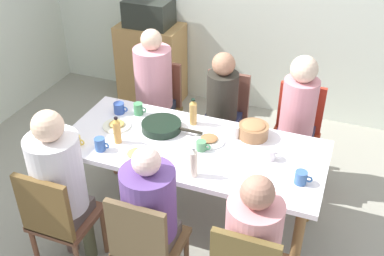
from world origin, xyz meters
name	(u,v)px	position (x,y,z in m)	size (l,w,h in m)	color
ground_plane	(192,218)	(0.00, 0.00, 0.00)	(5.87, 5.87, 0.00)	gray
dining_table	(192,154)	(0.00, 0.00, 0.65)	(1.93, 0.85, 0.73)	white
chair_0	(146,244)	(0.00, -0.80, 0.51)	(0.40, 0.40, 0.90)	brown
person_0	(150,210)	(0.00, -0.71, 0.71)	(0.33, 0.33, 1.18)	brown
person_1	(253,240)	(0.64, -0.71, 0.70)	(0.32, 0.32, 1.15)	#4F4B35
chair_2	(296,131)	(0.64, 0.80, 0.51)	(0.40, 0.40, 0.90)	#AD361B
person_2	(298,113)	(0.64, 0.71, 0.74)	(0.30, 0.30, 1.23)	#272F4F
chair_3	(224,117)	(0.00, 0.80, 0.51)	(0.40, 0.40, 0.90)	brown
person_3	(221,105)	(0.00, 0.71, 0.69)	(0.30, 0.30, 1.16)	navy
chair_4	(158,104)	(-0.64, 0.80, 0.51)	(0.40, 0.40, 0.90)	brown
person_4	(153,84)	(-0.64, 0.71, 0.76)	(0.33, 0.33, 1.27)	navy
chair_5	(58,217)	(-0.64, -0.80, 0.51)	(0.40, 0.40, 0.90)	brown
person_5	(59,179)	(-0.64, -0.71, 0.77)	(0.34, 0.34, 1.28)	brown
plate_0	(137,155)	(-0.31, -0.26, 0.74)	(0.26, 0.26, 0.04)	white
plate_1	(209,140)	(0.10, 0.09, 0.74)	(0.23, 0.23, 0.04)	white
plate_2	(117,125)	(-0.63, 0.03, 0.74)	(0.22, 0.22, 0.04)	silver
bowl_0	(253,130)	(0.39, 0.27, 0.79)	(0.23, 0.23, 0.12)	#936641
serving_pan	(162,126)	(-0.29, 0.12, 0.76)	(0.49, 0.31, 0.06)	black
cup_0	(100,144)	(-0.59, -0.29, 0.78)	(0.11, 0.08, 0.10)	#385FA5
cup_1	(139,109)	(-0.56, 0.26, 0.78)	(0.11, 0.07, 0.10)	#458D58
cup_2	(270,154)	(0.57, 0.04, 0.77)	(0.12, 0.08, 0.08)	white
cup_3	(119,108)	(-0.71, 0.22, 0.77)	(0.12, 0.08, 0.09)	#3451A6
cup_4	(202,146)	(0.08, -0.03, 0.76)	(0.11, 0.07, 0.07)	#4F885B
cup_5	(301,178)	(0.81, -0.15, 0.77)	(0.12, 0.08, 0.09)	#39619B
cup_6	(76,141)	(-0.79, -0.30, 0.76)	(0.11, 0.07, 0.07)	#EDC252
cup_7	(235,132)	(0.26, 0.22, 0.78)	(0.11, 0.07, 0.10)	white
bottle_0	(193,112)	(-0.10, 0.28, 0.83)	(0.06, 0.06, 0.22)	tan
bottle_1	(193,162)	(0.13, -0.32, 0.83)	(0.05, 0.05, 0.23)	beige
bottle_2	(117,131)	(-0.52, -0.16, 0.83)	(0.06, 0.06, 0.21)	#CD9043
side_cabinet	(152,64)	(-1.14, 1.71, 0.45)	(0.70, 0.44, 0.90)	#B1854D
microwave	(149,13)	(-1.14, 1.71, 1.04)	(0.48, 0.36, 0.28)	#262A24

